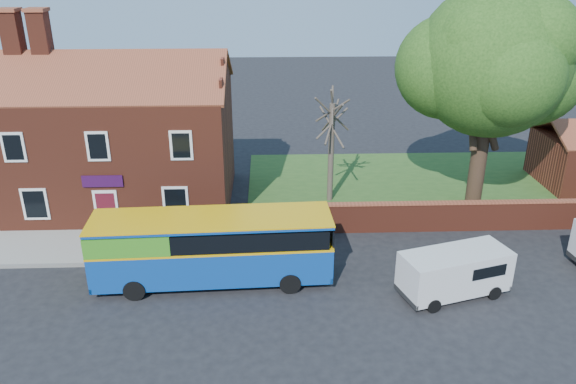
{
  "coord_description": "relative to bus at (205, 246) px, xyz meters",
  "views": [
    {
      "loc": [
        1.24,
        -18.55,
        13.15
      ],
      "look_at": [
        2.09,
        5.0,
        3.12
      ],
      "focal_mm": 35.0,
      "sensor_mm": 36.0,
      "label": 1
    }
  ],
  "objects": [
    {
      "name": "pavement",
      "position": [
        -5.47,
        3.21,
        -1.68
      ],
      "size": [
        18.0,
        3.5,
        0.12
      ],
      "primitive_type": "cube",
      "color": "gray",
      "rests_on": "ground"
    },
    {
      "name": "ground",
      "position": [
        1.53,
        -2.54,
        -1.74
      ],
      "size": [
        120.0,
        120.0,
        0.0
      ],
      "primitive_type": "plane",
      "color": "black",
      "rests_on": "ground"
    },
    {
      "name": "bus",
      "position": [
        0.0,
        0.0,
        0.0
      ],
      "size": [
        10.16,
        2.98,
        3.07
      ],
      "rotation": [
        0.0,
        0.0,
        0.04
      ],
      "color": "#0D3F96",
      "rests_on": "ground"
    },
    {
      "name": "van_near",
      "position": [
        10.35,
        -1.4,
        -0.64
      ],
      "size": [
        4.83,
        3.02,
        1.98
      ],
      "rotation": [
        0.0,
        0.0,
        0.29
      ],
      "color": "silver",
      "rests_on": "ground"
    },
    {
      "name": "kerb",
      "position": [
        -5.47,
        1.46,
        -1.67
      ],
      "size": [
        18.0,
        0.15,
        0.14
      ],
      "primitive_type": "cube",
      "color": "slate",
      "rests_on": "ground"
    },
    {
      "name": "shop_building",
      "position": [
        -5.5,
        8.96,
        1.67
      ],
      "size": [
        12.3,
        8.13,
        10.5
      ],
      "color": "maroon",
      "rests_on": "ground"
    },
    {
      "name": "boundary_wall",
      "position": [
        14.53,
        4.46,
        -0.93
      ],
      "size": [
        22.0,
        0.38,
        1.6
      ],
      "color": "maroon",
      "rests_on": "ground"
    },
    {
      "name": "large_tree",
      "position": [
        14.28,
        7.52,
        6.15
      ],
      "size": [
        9.88,
        7.82,
        12.05
      ],
      "color": "black",
      "rests_on": "ground"
    },
    {
      "name": "grass_strip",
      "position": [
        14.53,
        10.46,
        -1.72
      ],
      "size": [
        26.0,
        12.0,
        0.04
      ],
      "primitive_type": "cube",
      "color": "#426B28",
      "rests_on": "ground"
    },
    {
      "name": "bare_tree",
      "position": [
        6.25,
        8.52,
        1.46
      ],
      "size": [
        2.34,
        2.78,
        6.23
      ],
      "color": "#4C4238",
      "rests_on": "ground"
    }
  ]
}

